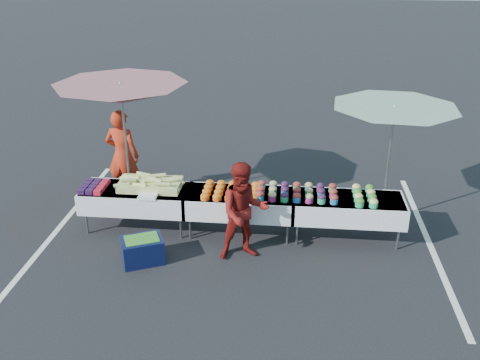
# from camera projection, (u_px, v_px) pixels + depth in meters

# --- Properties ---
(ground) EXTENTS (80.00, 80.00, 0.00)m
(ground) POSITION_uv_depth(u_px,v_px,m) (240.00, 232.00, 9.29)
(ground) COLOR black
(stripe_left) EXTENTS (0.10, 5.00, 0.00)m
(stripe_left) POSITION_uv_depth(u_px,v_px,m) (63.00, 223.00, 9.59)
(stripe_left) COLOR silver
(stripe_left) RESTS_ON ground
(stripe_right) EXTENTS (0.10, 5.00, 0.00)m
(stripe_right) POSITION_uv_depth(u_px,v_px,m) (429.00, 242.00, 9.00)
(stripe_right) COLOR silver
(stripe_right) RESTS_ON ground
(table_left) EXTENTS (1.86, 0.81, 0.75)m
(table_left) POSITION_uv_depth(u_px,v_px,m) (136.00, 198.00, 9.22)
(table_left) COLOR white
(table_left) RESTS_ON ground
(table_center) EXTENTS (1.86, 0.81, 0.75)m
(table_center) POSITION_uv_depth(u_px,v_px,m) (240.00, 202.00, 9.05)
(table_center) COLOR white
(table_center) RESTS_ON ground
(table_right) EXTENTS (1.86, 0.81, 0.75)m
(table_right) POSITION_uv_depth(u_px,v_px,m) (347.00, 207.00, 8.89)
(table_right) COLOR white
(table_right) RESTS_ON ground
(berry_punnets) EXTENTS (0.40, 0.54, 0.08)m
(berry_punnets) POSITION_uv_depth(u_px,v_px,m) (94.00, 186.00, 9.15)
(berry_punnets) COLOR black
(berry_punnets) RESTS_ON table_left
(corn_pile) EXTENTS (1.16, 0.57, 0.26)m
(corn_pile) POSITION_uv_depth(u_px,v_px,m) (150.00, 184.00, 9.13)
(corn_pile) COLOR #D0D16B
(corn_pile) RESTS_ON table_left
(plastic_bags) EXTENTS (0.30, 0.25, 0.05)m
(plastic_bags) POSITION_uv_depth(u_px,v_px,m) (148.00, 196.00, 8.84)
(plastic_bags) COLOR white
(plastic_bags) RESTS_ON table_left
(carrot_bowls) EXTENTS (0.95, 0.69, 0.11)m
(carrot_bowls) POSITION_uv_depth(u_px,v_px,m) (231.00, 191.00, 8.97)
(carrot_bowls) COLOR #E05718
(carrot_bowls) RESTS_ON table_center
(potato_cups) EXTENTS (1.34, 0.58, 0.16)m
(potato_cups) POSITION_uv_depth(u_px,v_px,m) (297.00, 192.00, 8.86)
(potato_cups) COLOR #2567AD
(potato_cups) RESTS_ON table_right
(bean_baskets) EXTENTS (0.36, 0.68, 0.15)m
(bean_baskets) POSITION_uv_depth(u_px,v_px,m) (365.00, 195.00, 8.76)
(bean_baskets) COLOR #28A065
(bean_baskets) RESTS_ON table_right
(vendor) EXTENTS (0.71, 0.53, 1.80)m
(vendor) POSITION_uv_depth(u_px,v_px,m) (123.00, 155.00, 10.16)
(vendor) COLOR #B32B14
(vendor) RESTS_ON ground
(customer) EXTENTS (0.93, 0.81, 1.61)m
(customer) POSITION_uv_depth(u_px,v_px,m) (244.00, 212.00, 8.27)
(customer) COLOR maroon
(customer) RESTS_ON ground
(umbrella_left) EXTENTS (2.75, 2.75, 2.41)m
(umbrella_left) POSITION_uv_depth(u_px,v_px,m) (121.00, 94.00, 9.32)
(umbrella_left) COLOR black
(umbrella_left) RESTS_ON ground
(umbrella_right) EXTENTS (2.67, 2.67, 2.17)m
(umbrella_right) POSITION_uv_depth(u_px,v_px,m) (394.00, 117.00, 8.86)
(umbrella_right) COLOR black
(umbrella_right) RESTS_ON ground
(storage_bin) EXTENTS (0.76, 0.68, 0.41)m
(storage_bin) POSITION_uv_depth(u_px,v_px,m) (143.00, 250.00, 8.38)
(storage_bin) COLOR #0B1239
(storage_bin) RESTS_ON ground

